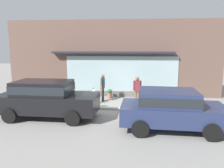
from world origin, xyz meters
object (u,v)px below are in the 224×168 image
Objects in this scene: pedestrian_with_handbag at (103,86)px; potted_plant_corner_tall at (94,92)px; parked_car_black at (46,97)px; parked_car_navy at (171,108)px; potted_plant_window_center at (57,89)px; pedestrian_passerby at (137,88)px; potted_plant_window_right at (110,94)px; potted_plant_near_hydrant at (44,91)px; fire_hydrant at (94,97)px; potted_plant_trailing_edge at (144,93)px.

pedestrian_with_handbag is 2.33× the size of potted_plant_corner_tall.
parked_car_black is 5.52m from parked_car_navy.
potted_plant_window_center is (-1.03, 4.40, -0.49)m from parked_car_black.
parked_car_black is (-4.20, -2.80, 0.04)m from pedestrian_passerby.
pedestrian_passerby is at bearing -40.06° from potted_plant_window_right.
pedestrian_with_handbag is at bearing 59.02° from parked_car_black.
parked_car_black reaches higher than parked_car_navy.
parked_car_navy is (1.23, -3.79, -0.03)m from pedestrian_passerby.
pedestrian_passerby is 2.35m from potted_plant_window_right.
potted_plant_near_hydrant is 0.86m from potted_plant_window_center.
potted_plant_window_right is 3.51m from potted_plant_window_center.
pedestrian_with_handbag is at bearing -52.17° from potted_plant_corner_tall.
parked_car_navy is 5.50× the size of potted_plant_near_hydrant.
potted_plant_window_center reaches higher than fire_hydrant.
potted_plant_window_right is (-2.95, 5.24, -0.61)m from parked_car_navy.
potted_plant_corner_tall is at bearing -136.89° from pedestrian_with_handbag.
potted_plant_window_right is 2.17m from potted_plant_trailing_edge.
potted_plant_window_right is at bearing -3.04° from potted_plant_corner_tall.
pedestrian_passerby reaches higher than potted_plant_trailing_edge.
pedestrian_passerby is at bearing -107.95° from potted_plant_trailing_edge.
pedestrian_with_handbag is 2.68m from potted_plant_trailing_edge.
potted_plant_corner_tall is 3.28m from potted_plant_near_hydrant.
potted_plant_trailing_edge is at bearing 43.41° from parked_car_black.
potted_plant_near_hydrant is at bearing -162.22° from potted_plant_window_center.
potted_plant_corner_tall is at bearing 73.25° from parked_car_black.
pedestrian_with_handbag is at bearing -10.82° from potted_plant_near_hydrant.
potted_plant_corner_tall is 1.05m from potted_plant_window_right.
parked_car_black is at bearing 172.29° from parked_car_navy.
pedestrian_passerby reaches higher than potted_plant_corner_tall.
parked_car_black is at bearing -65.92° from potted_plant_near_hydrant.
potted_plant_corner_tall is (-0.34, 1.61, -0.10)m from fire_hydrant.
pedestrian_passerby is 3.98m from parked_car_navy.
pedestrian_with_handbag reaches higher than pedestrian_passerby.
potted_plant_near_hydrant is 6.49m from potted_plant_trailing_edge.
potted_plant_near_hydrant is (-7.28, 5.13, -0.51)m from parked_car_navy.
parked_car_black is at bearing -27.23° from pedestrian_with_handbag.
potted_plant_window_right is at bearing 177.67° from potted_plant_trailing_edge.
parked_car_black reaches higher than potted_plant_near_hydrant.
parked_car_navy is 8.92m from potted_plant_near_hydrant.
potted_plant_corner_tall is 0.94× the size of potted_plant_near_hydrant.
potted_plant_window_center is at bearing 177.89° from potted_plant_corner_tall.
potted_plant_window_center is at bearing 177.63° from potted_plant_trailing_edge.
potted_plant_near_hydrant reaches higher than potted_plant_window_right.
parked_car_navy reaches higher than potted_plant_near_hydrant.
fire_hydrant is at bearing -114.64° from potted_plant_window_right.
potted_plant_trailing_edge is (2.88, 1.47, -0.04)m from fire_hydrant.
parked_car_navy is at bearing 42.19° from pedestrian_with_handbag.
parked_car_black is at bearing -156.92° from pedestrian_passerby.
fire_hydrant is at bearing -78.18° from potted_plant_corner_tall.
parked_car_black is at bearing -108.28° from potted_plant_corner_tall.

